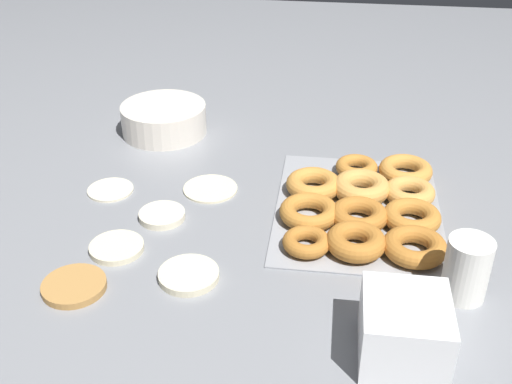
% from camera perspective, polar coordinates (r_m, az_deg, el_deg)
% --- Properties ---
extents(ground_plane, '(3.00, 3.00, 0.00)m').
position_cam_1_polar(ground_plane, '(1.18, -3.18, -2.05)').
color(ground_plane, gray).
extents(pancake_0, '(0.08, 0.08, 0.01)m').
position_cam_1_polar(pancake_0, '(1.18, -8.36, -2.06)').
color(pancake_0, beige).
rests_on(pancake_0, ground_plane).
extents(pancake_1, '(0.09, 0.09, 0.01)m').
position_cam_1_polar(pancake_1, '(1.12, -12.28, -4.84)').
color(pancake_1, beige).
rests_on(pancake_1, ground_plane).
extents(pancake_2, '(0.09, 0.09, 0.01)m').
position_cam_1_polar(pancake_2, '(1.28, -12.82, 0.28)').
color(pancake_2, beige).
rests_on(pancake_2, ground_plane).
extents(pancake_3, '(0.11, 0.11, 0.01)m').
position_cam_1_polar(pancake_3, '(1.26, -4.08, 0.37)').
color(pancake_3, beige).
rests_on(pancake_3, ground_plane).
extents(pancake_4, '(0.10, 0.10, 0.01)m').
position_cam_1_polar(pancake_4, '(1.04, -6.00, -7.35)').
color(pancake_4, beige).
rests_on(pancake_4, ground_plane).
extents(pancake_5, '(0.10, 0.10, 0.01)m').
position_cam_1_polar(pancake_5, '(1.05, -15.87, -8.03)').
color(pancake_5, '#B27F42').
rests_on(pancake_5, ground_plane).
extents(donut_tray, '(0.39, 0.30, 0.04)m').
position_cam_1_polar(donut_tray, '(1.19, 9.61, -1.21)').
color(donut_tray, '#93969B').
rests_on(donut_tray, ground_plane).
extents(batter_bowl, '(0.19, 0.19, 0.07)m').
position_cam_1_polar(batter_bowl, '(1.48, -8.18, 6.44)').
color(batter_bowl, silver).
rests_on(batter_bowl, ground_plane).
extents(container_stack, '(0.12, 0.12, 0.09)m').
position_cam_1_polar(container_stack, '(0.90, 13.04, -11.86)').
color(container_stack, white).
rests_on(container_stack, ground_plane).
extents(paper_cup, '(0.07, 0.07, 0.10)m').
position_cam_1_polar(paper_cup, '(1.02, 18.22, -6.50)').
color(paper_cup, white).
rests_on(paper_cup, ground_plane).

